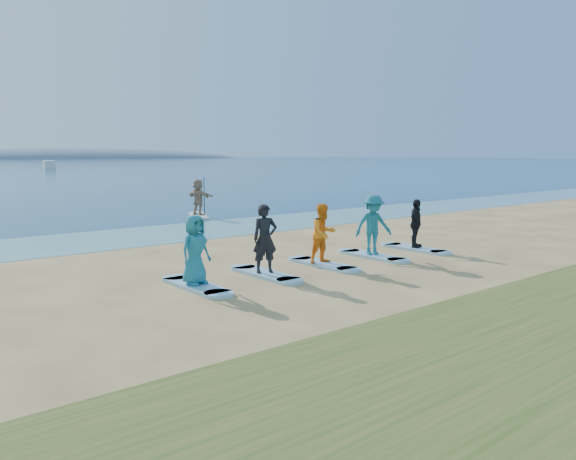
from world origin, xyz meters
TOP-DOWN VIEW (x-y plane):
  - ground at (0.00, 0.00)m, footprint 600.00×600.00m
  - shallow_water at (0.00, 10.50)m, footprint 600.00×600.00m
  - island_ridge at (95.00, 300.00)m, footprint 220.00×56.00m
  - paddleboard at (3.48, 14.86)m, footprint 1.84×3.03m
  - paddleboarder at (3.48, 14.86)m, footprint 0.89×1.76m
  - boat_offshore_b at (24.19, 110.83)m, footprint 3.24×6.44m
  - surfboard_0 at (-4.34, 1.59)m, footprint 0.70×2.20m
  - student_0 at (-4.34, 1.59)m, footprint 0.94×0.73m
  - surfboard_1 at (-2.21, 1.59)m, footprint 0.70×2.20m
  - student_1 at (-2.21, 1.59)m, footprint 0.78×0.63m
  - surfboard_2 at (-0.08, 1.59)m, footprint 0.70×2.20m
  - student_2 at (-0.08, 1.59)m, footprint 0.89×0.71m
  - surfboard_3 at (2.04, 1.59)m, footprint 0.70×2.20m
  - student_3 at (2.04, 1.59)m, footprint 1.39×1.09m
  - surfboard_4 at (4.17, 1.59)m, footprint 0.70×2.20m
  - student_4 at (4.17, 1.59)m, footprint 1.04×0.75m

SIDE VIEW (x-z plane):
  - ground at x=0.00m, z-range 0.00..0.00m
  - island_ridge at x=95.00m, z-range -9.00..9.00m
  - boat_offshore_b at x=24.19m, z-range -0.83..0.83m
  - shallow_water at x=0.00m, z-range 0.01..0.01m
  - surfboard_0 at x=-4.34m, z-range 0.00..0.09m
  - surfboard_1 at x=-2.21m, z-range 0.00..0.09m
  - surfboard_2 at x=-0.08m, z-range 0.00..0.09m
  - surfboard_3 at x=2.04m, z-range 0.00..0.09m
  - surfboard_4 at x=4.17m, z-range 0.00..0.09m
  - paddleboard at x=3.48m, z-range 0.00..0.12m
  - student_4 at x=4.17m, z-range 0.09..1.73m
  - student_0 at x=-4.34m, z-range 0.09..1.80m
  - student_2 at x=-0.08m, z-range 0.09..1.83m
  - student_1 at x=-2.21m, z-range 0.09..1.93m
  - paddleboarder at x=3.48m, z-range 0.12..1.94m
  - student_3 at x=2.04m, z-range 0.09..1.98m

